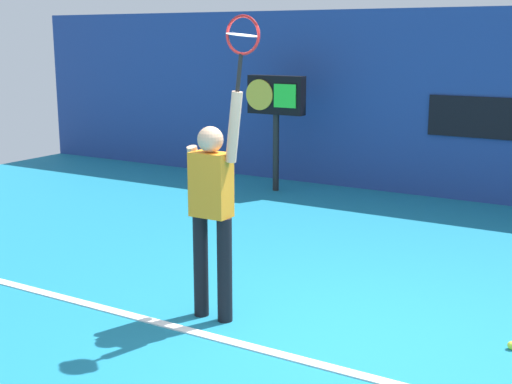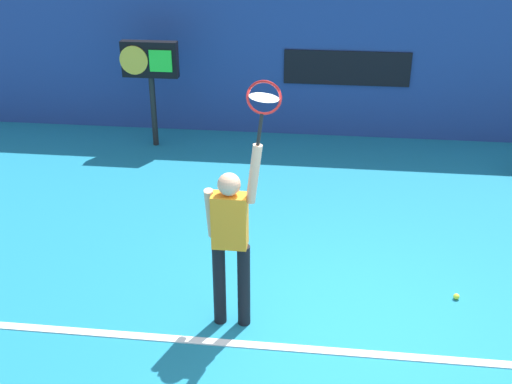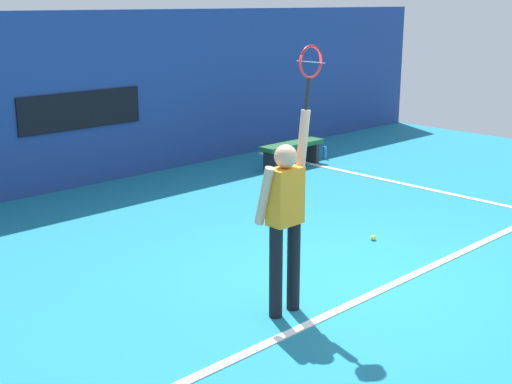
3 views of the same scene
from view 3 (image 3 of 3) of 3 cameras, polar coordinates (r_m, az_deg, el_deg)
The scene contains 10 objects.
ground_plane at distance 7.82m, azimuth 8.42°, elevation -7.18°, with size 18.00×18.00×0.00m, color teal.
back_wall at distance 11.77m, azimuth -14.42°, elevation 7.27°, with size 18.00×0.20×2.83m, color navy.
sponsor_banner_center at distance 11.69m, azimuth -14.07°, elevation 6.48°, with size 2.20×0.03×0.60m, color black.
court_baseline at distance 7.64m, azimuth 10.40°, elevation -7.78°, with size 10.00×0.10×0.01m, color white.
court_sideline at distance 11.93m, azimuth 12.18°, elevation 0.59°, with size 0.10×7.00×0.01m, color white.
tennis_player at distance 6.64m, azimuth 2.38°, elevation -1.86°, with size 0.56×0.31×1.99m.
tennis_racket at distance 6.60m, azimuth 4.46°, elevation 10.25°, with size 0.35×0.27×0.62m.
court_bench at distance 12.93m, azimuth 2.95°, elevation 3.56°, with size 1.40×0.36×0.45m.
water_bottle at distance 13.66m, azimuth 5.64°, elevation 3.22°, with size 0.07×0.07×0.24m, color #338CD8.
spare_ball at distance 9.11m, azimuth 9.56°, elevation -3.70°, with size 0.07×0.07×0.07m, color #CCE033.
Camera 3 is at (-5.80, -4.33, 2.98)m, focal length 49.01 mm.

